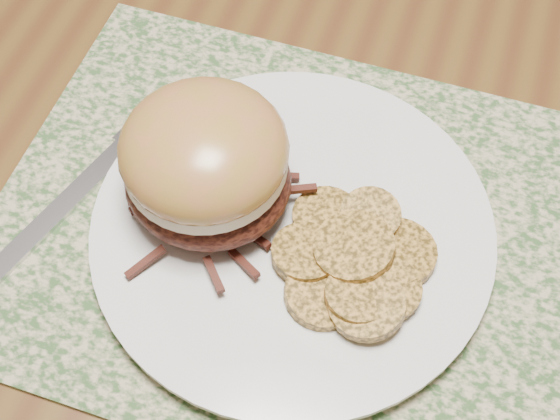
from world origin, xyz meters
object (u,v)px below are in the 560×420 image
(dinner_plate, at_px, (292,231))
(fork, at_px, (89,181))
(dining_table, at_px, (130,183))
(pork_sandwich, at_px, (206,162))

(dinner_plate, height_order, fork, dinner_plate)
(dining_table, bearing_deg, pork_sandwich, -26.16)
(dining_table, height_order, dinner_plate, dinner_plate)
(dinner_plate, height_order, pork_sandwich, pork_sandwich)
(pork_sandwich, distance_m, fork, 0.11)
(dining_table, xyz_separation_m, pork_sandwich, (0.10, -0.05, 0.14))
(dining_table, relative_size, dinner_plate, 5.77)
(dinner_plate, xyz_separation_m, fork, (-0.15, -0.00, -0.01))
(dining_table, distance_m, pork_sandwich, 0.18)
(fork, bearing_deg, dining_table, 115.16)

